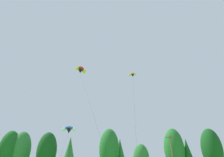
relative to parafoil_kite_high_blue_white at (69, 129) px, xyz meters
name	(u,v)px	position (x,y,z in m)	size (l,w,h in m)	color
treeline_tree_b	(9,150)	(-16.93, 9.54, -3.91)	(5.38, 5.38, 13.25)	#472D19
treeline_tree_c	(20,151)	(-14.04, 10.29, -3.94)	(5.37, 5.37, 13.21)	#472D19
treeline_tree_d	(47,151)	(-6.51, 8.43, -4.21)	(5.24, 5.24, 12.75)	#472D19
treeline_tree_e	(69,153)	(-0.68, 10.40, -4.49)	(4.21, 4.21, 11.88)	#472D19
treeline_tree_f	(109,149)	(10.45, 9.57, -3.32)	(5.64, 5.64, 14.23)	#472D19
treeline_tree_g	(120,154)	(13.81, 11.57, -4.57)	(4.19, 4.19, 11.75)	#472D19
treeline_tree_i	(174,149)	(29.07, 8.69, -3.21)	(5.69, 5.69, 14.41)	#472D19
treeline_tree_j	(188,154)	(33.22, 9.52, -4.59)	(4.18, 4.18, 11.72)	#472D19
treeline_tree_k	(212,149)	(39.33, 6.94, -3.32)	(5.64, 5.64, 14.22)	#472D19
parafoil_kite_high_blue_white	(69,129)	(0.00, 0.00, 0.00)	(3.68, 21.99, 11.16)	blue
parafoil_kite_mid_red_yellow	(81,70)	(2.24, -5.75, 13.43)	(8.54, 13.57, 24.64)	red
parafoil_kite_far_orange	(133,75)	(15.44, -4.86, 13.05)	(3.67, 13.88, 23.98)	orange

